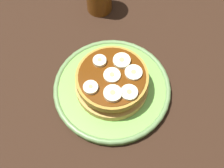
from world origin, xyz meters
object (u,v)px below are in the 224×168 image
(banana_slice_5, at_px, (91,88))
(pancake_stack, at_px, (112,82))
(banana_slice_0, at_px, (110,73))
(banana_slice_3, at_px, (113,94))
(banana_slice_2, at_px, (100,61))
(banana_slice_6, at_px, (134,73))
(banana_slice_4, at_px, (129,93))
(banana_slice_1, at_px, (122,61))
(plate, at_px, (112,89))

(banana_slice_5, bearing_deg, pancake_stack, -43.06)
(banana_slice_0, height_order, banana_slice_3, banana_slice_3)
(banana_slice_2, bearing_deg, pancake_stack, -128.70)
(banana_slice_2, relative_size, banana_slice_6, 0.78)
(banana_slice_4, bearing_deg, pancake_stack, 52.25)
(pancake_stack, bearing_deg, banana_slice_1, -17.30)
(plate, height_order, banana_slice_2, banana_slice_2)
(banana_slice_1, height_order, banana_slice_4, banana_slice_1)
(banana_slice_3, xyz_separation_m, banana_slice_5, (0.00, 0.04, -0.00))
(pancake_stack, relative_size, banana_slice_4, 4.60)
(banana_slice_6, bearing_deg, pancake_stack, 110.37)
(plate, height_order, banana_slice_0, banana_slice_0)
(banana_slice_2, xyz_separation_m, banana_slice_4, (-0.05, -0.07, -0.00))
(banana_slice_3, distance_m, banana_slice_4, 0.03)
(banana_slice_0, distance_m, banana_slice_1, 0.03)
(banana_slice_0, distance_m, banana_slice_6, 0.04)
(pancake_stack, height_order, banana_slice_2, banana_slice_2)
(banana_slice_1, distance_m, banana_slice_4, 0.07)
(banana_slice_2, bearing_deg, banana_slice_6, -98.81)
(pancake_stack, xyz_separation_m, banana_slice_2, (0.02, 0.03, 0.03))
(pancake_stack, relative_size, banana_slice_5, 5.31)
(banana_slice_4, bearing_deg, banana_slice_3, 107.97)
(plate, distance_m, banana_slice_0, 0.06)
(banana_slice_0, xyz_separation_m, banana_slice_5, (-0.04, 0.03, 0.00))
(banana_slice_3, relative_size, banana_slice_4, 1.07)
(plate, height_order, banana_slice_3, banana_slice_3)
(plate, relative_size, banana_slice_4, 7.37)
(banana_slice_0, xyz_separation_m, banana_slice_3, (-0.04, -0.01, 0.00))
(banana_slice_2, xyz_separation_m, banana_slice_5, (-0.06, 0.00, 0.00))
(banana_slice_2, xyz_separation_m, banana_slice_6, (-0.01, -0.07, -0.00))
(banana_slice_6, bearing_deg, banana_slice_1, 53.48)
(banana_slice_4, height_order, banana_slice_5, banana_slice_5)
(banana_slice_2, xyz_separation_m, banana_slice_3, (-0.06, -0.04, 0.00))
(plate, bearing_deg, banana_slice_2, 50.20)
(banana_slice_0, relative_size, banana_slice_4, 1.01)
(pancake_stack, distance_m, banana_slice_3, 0.05)
(pancake_stack, distance_m, banana_slice_4, 0.06)
(plate, xyz_separation_m, banana_slice_6, (0.01, -0.04, 0.06))
(banana_slice_0, distance_m, banana_slice_2, 0.03)
(banana_slice_3, xyz_separation_m, banana_slice_4, (0.01, -0.03, -0.00))
(banana_slice_5, bearing_deg, banana_slice_1, -32.16)
(banana_slice_4, bearing_deg, plate, 53.13)
(banana_slice_0, bearing_deg, banana_slice_4, -127.83)
(banana_slice_4, distance_m, banana_slice_6, 0.04)
(banana_slice_5, bearing_deg, banana_slice_2, -2.24)
(banana_slice_1, relative_size, banana_slice_3, 0.99)
(plate, xyz_separation_m, pancake_stack, (0.00, -0.00, 0.03))
(plate, bearing_deg, banana_slice_4, -126.87)
(banana_slice_1, distance_m, banana_slice_5, 0.08)
(banana_slice_3, relative_size, banana_slice_5, 1.23)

